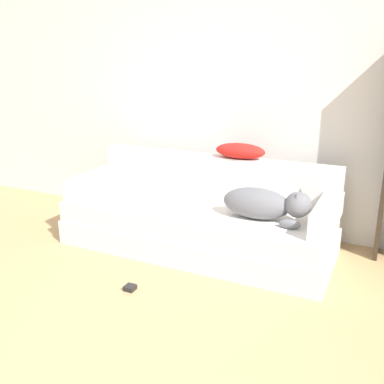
{
  "coord_description": "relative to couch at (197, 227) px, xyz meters",
  "views": [
    {
      "loc": [
        1.35,
        -1.32,
        1.55
      ],
      "look_at": [
        -0.1,
        1.7,
        0.53
      ],
      "focal_mm": 40.0,
      "sensor_mm": 36.0,
      "label": 1
    }
  ],
  "objects": [
    {
      "name": "ground_plane",
      "position": [
        0.1,
        -1.79,
        -0.19
      ],
      "size": [
        20.0,
        20.0,
        0.0
      ],
      "primitive_type": "plane",
      "color": "tan"
    },
    {
      "name": "wall_back",
      "position": [
        0.1,
        0.69,
        1.16
      ],
      "size": [
        7.72,
        0.06,
        2.7
      ],
      "color": "silver",
      "rests_on": "ground_plane"
    },
    {
      "name": "couch",
      "position": [
        0.0,
        0.0,
        0.0
      ],
      "size": [
        2.28,
        0.91,
        0.38
      ],
      "color": "silver",
      "rests_on": "ground_plane"
    },
    {
      "name": "couch_backrest",
      "position": [
        0.0,
        0.38,
        0.37
      ],
      "size": [
        2.24,
        0.15,
        0.36
      ],
      "color": "silver",
      "rests_on": "couch"
    },
    {
      "name": "couch_arm_left",
      "position": [
        -1.06,
        -0.01,
        0.28
      ],
      "size": [
        0.15,
        0.72,
        0.18
      ],
      "color": "silver",
      "rests_on": "couch"
    },
    {
      "name": "couch_arm_right",
      "position": [
        1.06,
        -0.01,
        0.28
      ],
      "size": [
        0.15,
        0.72,
        0.18
      ],
      "color": "silver",
      "rests_on": "couch"
    },
    {
      "name": "dog",
      "position": [
        0.61,
        -0.07,
        0.32
      ],
      "size": [
        0.68,
        0.26,
        0.27
      ],
      "color": "slate",
      "rests_on": "couch"
    },
    {
      "name": "laptop",
      "position": [
        -0.02,
        -0.09,
        0.2
      ],
      "size": [
        0.35,
        0.28,
        0.02
      ],
      "rotation": [
        0.0,
        0.0,
        -0.24
      ],
      "color": "silver",
      "rests_on": "couch"
    },
    {
      "name": "throw_pillow",
      "position": [
        0.24,
        0.38,
        0.62
      ],
      "size": [
        0.45,
        0.21,
        0.13
      ],
      "color": "red",
      "rests_on": "couch_backrest"
    },
    {
      "name": "power_adapter",
      "position": [
        -0.12,
        -0.87,
        -0.17
      ],
      "size": [
        0.08,
        0.08,
        0.03
      ],
      "color": "black",
      "rests_on": "ground_plane"
    }
  ]
}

